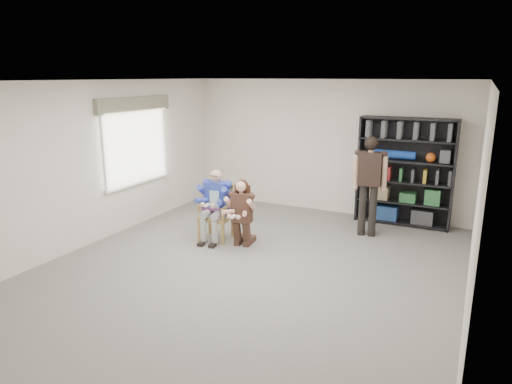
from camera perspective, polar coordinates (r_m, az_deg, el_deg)
The scene contains 8 objects.
room_shell at distance 6.64m, azimuth -0.75°, elevation 1.59°, with size 6.00×7.00×2.80m, color silver, non-canonical shape.
floor at distance 7.08m, azimuth -0.71°, elevation -9.53°, with size 6.00×7.00×0.01m, color slate.
window_left at distance 9.06m, azimuth -14.70°, elevation 6.04°, with size 0.16×2.00×1.75m, color silver, non-canonical shape.
armchair at distance 8.16m, azimuth -5.05°, elevation -2.62°, with size 0.57×0.55×0.99m, color olive, non-canonical shape.
seated_man at distance 8.12m, azimuth -5.07°, elevation -1.62°, with size 0.55×0.77×1.28m, color navy, non-canonical shape.
kneeling_woman at distance 7.76m, azimuth -1.85°, elevation -2.75°, with size 0.49×0.79×1.17m, color #3D251C, non-canonical shape.
bookshelf at distance 9.31m, azimuth 18.11°, elevation 2.38°, with size 1.80×0.38×2.10m, color black, non-canonical shape.
standing_man at distance 8.47m, azimuth 13.93°, elevation 0.58°, with size 0.56×0.31×1.83m, color black, non-canonical shape.
Camera 1 is at (2.95, -5.77, 2.87)m, focal length 32.00 mm.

